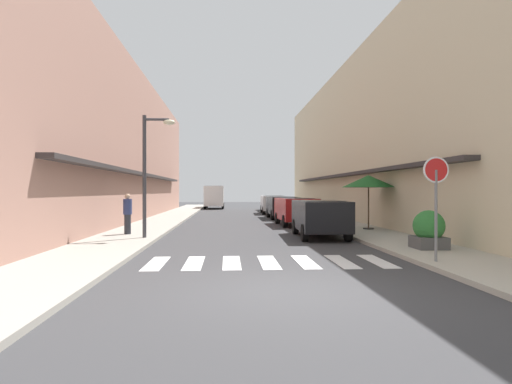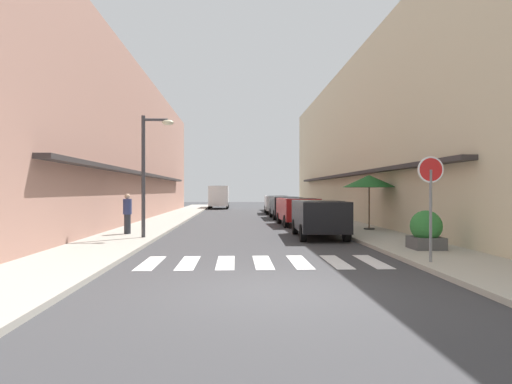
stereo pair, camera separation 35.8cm
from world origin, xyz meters
name	(u,v)px [view 2 (the right image)]	position (x,y,z in m)	size (l,w,h in m)	color
ground_plane	(248,223)	(0.00, 17.25, 0.00)	(94.86, 94.86, 0.00)	#38383A
sidewalk_left	(162,222)	(-4.92, 17.25, 0.06)	(2.57, 60.37, 0.12)	#9E998E
sidewalk_right	(332,221)	(4.92, 17.25, 0.06)	(2.57, 60.37, 0.12)	#ADA899
building_row_left	(101,146)	(-8.70, 18.40, 4.53)	(5.50, 40.81, 9.06)	#A87A6B
building_row_right	(388,141)	(8.70, 18.40, 4.91)	(5.50, 40.81, 9.83)	beige
crosswalk	(263,262)	(0.00, 3.21, 0.01)	(6.15, 2.20, 0.01)	silver
parked_car_near	(319,214)	(2.58, 9.01, 0.92)	(1.92, 4.15, 1.47)	black
parked_car_mid	(297,208)	(2.58, 15.05, 0.92)	(1.90, 4.09, 1.47)	maroon
parked_car_far	(285,205)	(2.58, 20.86, 0.92)	(1.81, 4.41, 1.47)	black
parked_car_distant	(276,202)	(2.58, 26.98, 0.92)	(1.91, 4.34, 1.47)	silver
delivery_van	(219,195)	(-2.43, 37.75, 1.41)	(2.02, 5.41, 2.37)	silver
round_street_sign	(431,181)	(4.03, 2.39, 2.08)	(0.65, 0.07, 2.56)	slate
street_lamp	(149,161)	(-3.90, 8.37, 2.94)	(1.19, 0.28, 4.52)	#38383D
cafe_umbrella	(369,181)	(5.29, 11.29, 2.27)	(2.39, 2.39, 2.44)	#262626
planter_corner	(426,230)	(4.95, 4.71, 0.67)	(0.93, 0.93, 1.14)	#4C4C4C
pedestrian_walking_near	(127,213)	(-5.04, 9.73, 0.96)	(0.34, 0.34, 1.61)	#282B33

